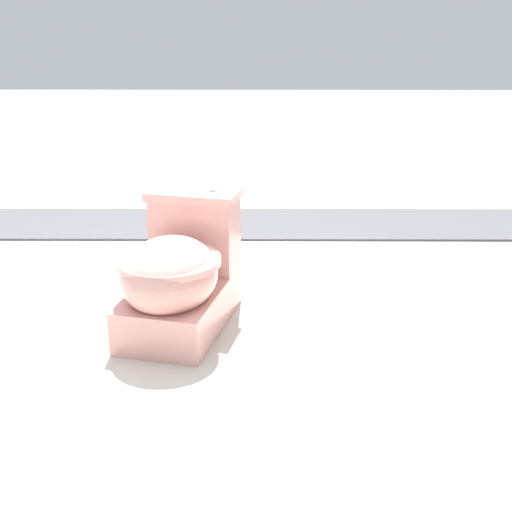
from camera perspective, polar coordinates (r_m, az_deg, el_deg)
name	(u,v)px	position (r m, az deg, el deg)	size (l,w,h in m)	color
ground_plane	(142,323)	(2.92, -9.15, -5.29)	(14.00, 14.00, 0.00)	beige
gravel_strip	(264,224)	(4.06, 0.62, 2.59)	(0.56, 8.00, 0.01)	#4C4C51
toilet	(179,275)	(2.78, -6.22, -1.55)	(0.70, 0.51, 0.52)	#E09E93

